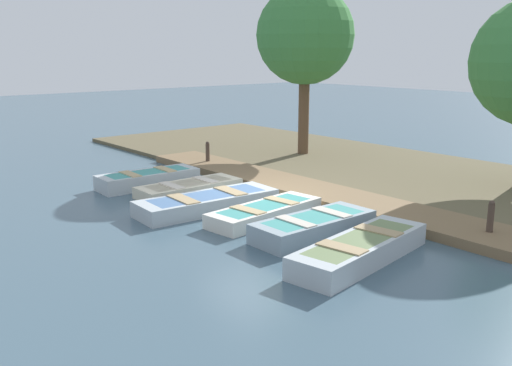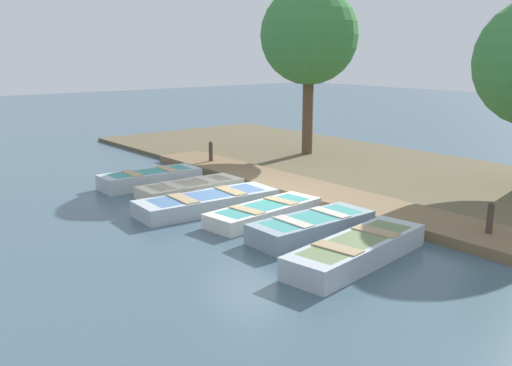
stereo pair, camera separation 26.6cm
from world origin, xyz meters
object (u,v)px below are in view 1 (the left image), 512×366
(rowboat_5, at_px, (360,249))
(mooring_post_near, at_px, (208,154))
(rowboat_0, at_px, (148,179))
(rowboat_1, at_px, (189,188))
(rowboat_4, at_px, (314,226))
(park_tree_far_left, at_px, (305,36))
(rowboat_2, at_px, (208,202))
(rowboat_3, at_px, (265,212))
(mooring_post_far, at_px, (490,221))

(rowboat_5, bearing_deg, mooring_post_near, -116.51)
(rowboat_0, distance_m, mooring_post_near, 3.06)
(rowboat_1, relative_size, rowboat_5, 0.83)
(mooring_post_near, bearing_deg, rowboat_4, 71.37)
(rowboat_4, bearing_deg, park_tree_far_left, -132.98)
(rowboat_2, height_order, rowboat_3, rowboat_2)
(rowboat_5, bearing_deg, rowboat_1, -102.25)
(rowboat_3, xyz_separation_m, rowboat_5, (0.38, 3.10, 0.05))
(rowboat_0, height_order, rowboat_4, rowboat_0)
(mooring_post_near, bearing_deg, rowboat_0, 21.45)
(rowboat_2, xyz_separation_m, mooring_post_near, (-2.99, -4.22, 0.24))
(rowboat_4, relative_size, mooring_post_far, 3.21)
(rowboat_5, height_order, mooring_post_far, mooring_post_far)
(rowboat_0, bearing_deg, mooring_post_near, -156.45)
(rowboat_3, bearing_deg, rowboat_2, -74.86)
(park_tree_far_left, bearing_deg, mooring_post_near, -9.73)
(rowboat_3, height_order, park_tree_far_left, park_tree_far_left)
(rowboat_3, bearing_deg, rowboat_5, 77.04)
(mooring_post_far, relative_size, park_tree_far_left, 0.14)
(rowboat_4, distance_m, park_tree_far_left, 9.90)
(mooring_post_far, height_order, park_tree_far_left, park_tree_far_left)
(rowboat_5, xyz_separation_m, park_tree_far_left, (-6.55, -8.14, 4.02))
(rowboat_3, xyz_separation_m, mooring_post_near, (-2.43, -5.68, 0.26))
(rowboat_1, bearing_deg, park_tree_far_left, -161.88)
(rowboat_2, height_order, park_tree_far_left, park_tree_far_left)
(mooring_post_near, bearing_deg, rowboat_1, 46.71)
(rowboat_1, distance_m, rowboat_2, 1.74)
(rowboat_0, distance_m, mooring_post_far, 9.09)
(mooring_post_near, distance_m, mooring_post_far, 9.75)
(rowboat_1, bearing_deg, rowboat_5, 87.22)
(park_tree_far_left, bearing_deg, rowboat_5, 51.19)
(mooring_post_far, bearing_deg, park_tree_far_left, -112.33)
(rowboat_0, distance_m, rowboat_1, 1.52)
(rowboat_4, distance_m, rowboat_5, 1.59)
(rowboat_1, distance_m, rowboat_5, 6.21)
(rowboat_0, distance_m, rowboat_3, 4.59)
(mooring_post_far, distance_m, park_tree_far_left, 10.56)
(rowboat_4, relative_size, mooring_post_near, 3.21)
(rowboat_2, bearing_deg, park_tree_far_left, -148.28)
(rowboat_0, bearing_deg, rowboat_3, 97.30)
(rowboat_1, height_order, park_tree_far_left, park_tree_far_left)
(rowboat_2, height_order, mooring_post_near, mooring_post_near)
(rowboat_2, bearing_deg, mooring_post_far, 122.14)
(rowboat_2, height_order, rowboat_5, rowboat_5)
(rowboat_5, height_order, park_tree_far_left, park_tree_far_left)
(rowboat_0, xyz_separation_m, park_tree_far_left, (-6.58, -0.47, 4.02))
(rowboat_1, height_order, mooring_post_far, mooring_post_far)
(rowboat_3, distance_m, mooring_post_far, 4.75)
(mooring_post_far, bearing_deg, rowboat_3, -59.17)
(rowboat_4, xyz_separation_m, park_tree_far_left, (-6.18, -6.60, 4.02))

